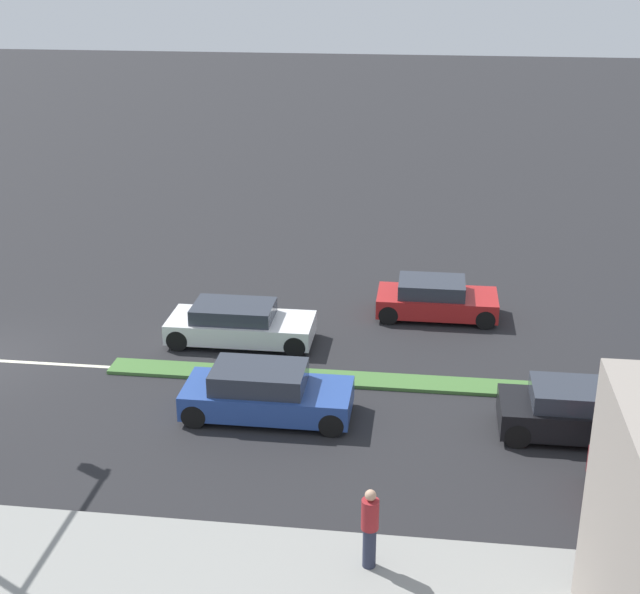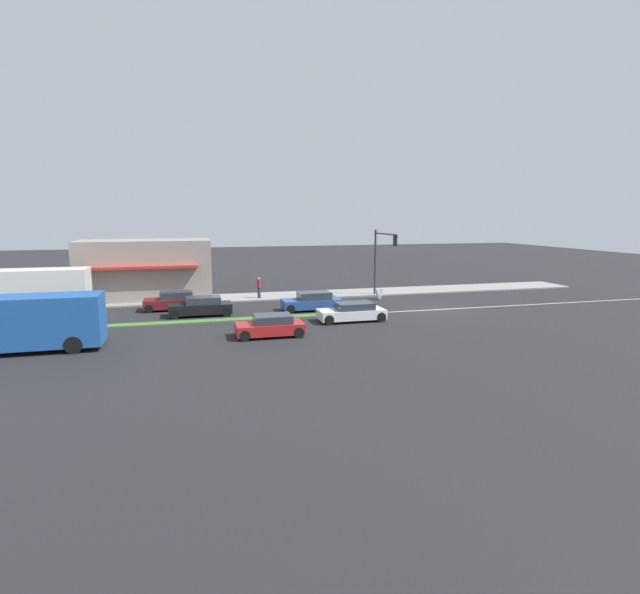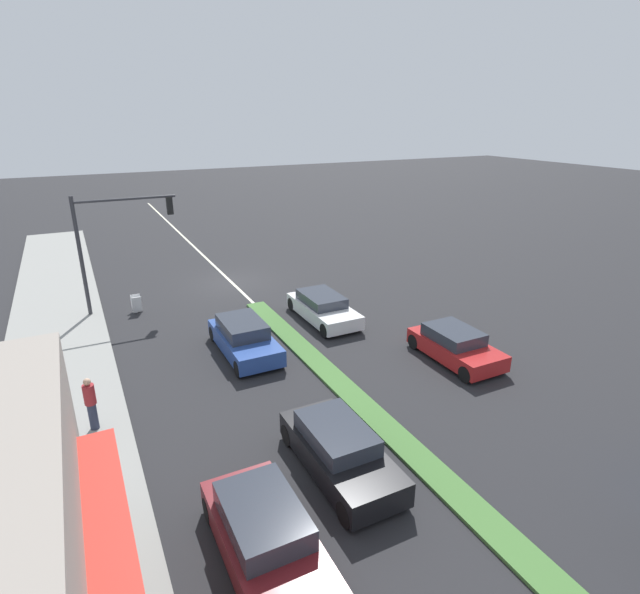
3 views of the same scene
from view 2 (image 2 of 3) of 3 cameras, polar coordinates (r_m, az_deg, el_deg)
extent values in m
plane|color=#232326|center=(33.63, -15.18, -2.88)|extent=(160.00, 160.00, 0.00)
cube|color=gray|center=(42.48, -15.85, -0.34)|extent=(4.00, 73.00, 0.12)
cube|color=#477538|center=(34.89, -30.15, -3.31)|extent=(0.90, 46.00, 0.10)
cube|color=beige|center=(38.00, 13.07, -1.42)|extent=(0.16, 60.00, 0.01)
cube|color=gray|center=(44.00, -19.28, 3.05)|extent=(4.95, 10.48, 4.80)
cube|color=red|center=(41.15, -19.59, 3.20)|extent=(0.70, 8.39, 0.20)
cylinder|color=#333338|center=(43.61, 6.32, 3.99)|extent=(0.18, 0.18, 5.60)
cylinder|color=#333338|center=(41.37, 7.52, 7.15)|extent=(4.50, 0.12, 0.12)
cube|color=black|center=(39.59, 8.59, 6.39)|extent=(0.28, 0.24, 0.84)
sphere|color=red|center=(39.63, 8.77, 6.78)|extent=(0.18, 0.18, 0.18)
sphere|color=gold|center=(39.65, 8.76, 6.39)|extent=(0.18, 0.18, 0.18)
sphere|color=green|center=(39.66, 8.75, 6.00)|extent=(0.18, 0.18, 0.18)
cylinder|color=#282D42|center=(41.80, -6.97, 0.48)|extent=(0.26, 0.26, 0.87)
cylinder|color=maroon|center=(41.69, -6.99, 1.50)|extent=(0.34, 0.34, 0.63)
sphere|color=tan|center=(41.64, -7.00, 2.08)|extent=(0.22, 0.22, 0.22)
cube|color=silver|center=(41.91, 6.95, 0.33)|extent=(0.45, 0.21, 0.84)
cube|color=silver|center=(41.79, 6.54, 0.31)|extent=(0.45, 0.21, 0.84)
cube|color=#1E519E|center=(29.26, -28.50, -2.35)|extent=(2.40, 5.10, 2.60)
cylinder|color=black|center=(28.19, -26.35, -4.92)|extent=(0.28, 0.90, 0.90)
cylinder|color=black|center=(30.25, -25.57, -3.95)|extent=(0.28, 0.90, 0.90)
cube|color=silver|center=(40.19, -32.62, 0.47)|extent=(2.50, 11.00, 3.00)
cylinder|color=black|center=(38.32, -27.68, -1.43)|extent=(0.30, 0.96, 0.96)
cylinder|color=black|center=(40.49, -27.00, -0.86)|extent=(0.30, 0.96, 0.96)
cube|color=silver|center=(33.04, 3.59, -1.93)|extent=(1.84, 4.40, 0.61)
cube|color=#2D333D|center=(33.01, 3.96, -1.02)|extent=(1.57, 2.42, 0.45)
cylinder|color=black|center=(31.79, 1.02, -2.65)|extent=(0.22, 0.65, 0.65)
cylinder|color=black|center=(33.34, 0.24, -2.09)|extent=(0.22, 0.65, 0.65)
cylinder|color=black|center=(32.92, 6.98, -2.30)|extent=(0.22, 0.65, 0.65)
cylinder|color=black|center=(34.42, 5.96, -1.78)|extent=(0.22, 0.65, 0.65)
cube|color=#AD1E1E|center=(28.99, -5.78, -3.56)|extent=(1.85, 3.87, 0.61)
cube|color=#2D333D|center=(28.90, -5.41, -2.50)|extent=(1.58, 2.13, 0.47)
cylinder|color=black|center=(28.03, -8.60, -4.41)|extent=(0.22, 0.62, 0.62)
cylinder|color=black|center=(29.63, -8.96, -3.68)|extent=(0.22, 0.62, 0.62)
cylinder|color=black|center=(28.51, -2.46, -4.08)|extent=(0.22, 0.62, 0.62)
cylinder|color=black|center=(30.09, -3.14, -3.38)|extent=(0.22, 0.62, 0.62)
cube|color=maroon|center=(38.47, -16.37, -0.67)|extent=(1.80, 4.23, 0.67)
cube|color=#2D333D|center=(38.37, -16.09, 0.22)|extent=(1.53, 2.33, 0.53)
cylinder|color=black|center=(37.80, -18.98, -1.27)|extent=(0.22, 0.61, 0.61)
cylinder|color=black|center=(39.37, -18.83, -0.86)|extent=(0.22, 0.61, 0.61)
cylinder|color=black|center=(37.70, -13.77, -1.06)|extent=(0.22, 0.61, 0.61)
cylinder|color=black|center=(39.28, -13.83, -0.65)|extent=(0.22, 0.61, 0.61)
cube|color=#284793|center=(36.74, -0.99, -0.75)|extent=(1.84, 4.29, 0.65)
cube|color=#2D333D|center=(36.70, -0.67, 0.17)|extent=(1.56, 2.36, 0.53)
cylinder|color=black|center=(35.62, -3.39, -1.39)|extent=(0.22, 0.63, 0.63)
cylinder|color=black|center=(37.19, -3.90, -0.93)|extent=(0.22, 0.63, 0.63)
cylinder|color=black|center=(36.46, 1.97, -1.13)|extent=(0.22, 0.63, 0.63)
cylinder|color=black|center=(38.00, 1.25, -0.70)|extent=(0.22, 0.63, 0.63)
cube|color=black|center=(35.70, -13.50, -1.27)|extent=(1.75, 4.26, 0.69)
cube|color=#2D333D|center=(35.60, -13.19, -0.34)|extent=(1.49, 2.34, 0.47)
cylinder|color=black|center=(34.98, -16.26, -1.94)|extent=(0.22, 0.64, 0.64)
cylinder|color=black|center=(36.50, -16.22, -1.48)|extent=(0.22, 0.64, 0.64)
cylinder|color=black|center=(35.05, -10.65, -1.70)|extent=(0.22, 0.64, 0.64)
cylinder|color=black|center=(36.57, -10.83, -1.25)|extent=(0.22, 0.64, 0.64)
camera|label=1|loc=(55.44, -10.19, 13.70)|focal=50.00mm
camera|label=3|loc=(41.60, -27.86, 11.33)|focal=28.00mm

